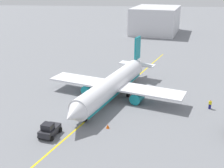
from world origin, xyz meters
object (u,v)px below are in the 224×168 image
object	(u,v)px
safety_cone_nose	(108,126)
airplane	(113,85)
refueling_worker	(210,104)
safety_cone_wingtip	(47,127)
pushback_tug	(49,130)

from	to	relation	value
safety_cone_nose	airplane	bearing A→B (deg)	-179.28
refueling_worker	safety_cone_wingtip	distance (m)	28.62
refueling_worker	safety_cone_nose	distance (m)	19.61
pushback_tug	safety_cone_nose	distance (m)	8.93
refueling_worker	safety_cone_nose	xyz separation A→B (m)	(8.59, -17.62, -0.51)
airplane	safety_cone_wingtip	distance (m)	16.27
pushback_tug	safety_cone_nose	size ratio (longest dim) A/B	6.28
airplane	pushback_tug	bearing A→B (deg)	-28.44
pushback_tug	safety_cone_nose	world-z (taller)	pushback_tug
safety_cone_wingtip	pushback_tug	bearing A→B (deg)	25.80
safety_cone_wingtip	safety_cone_nose	bearing A→B (deg)	96.22
airplane	refueling_worker	bearing A→B (deg)	78.50
airplane	pushback_tug	xyz separation A→B (m)	(15.20, -8.23, -1.64)
refueling_worker	airplane	bearing A→B (deg)	-101.50
airplane	refueling_worker	xyz separation A→B (m)	(3.62, 17.77, -1.83)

